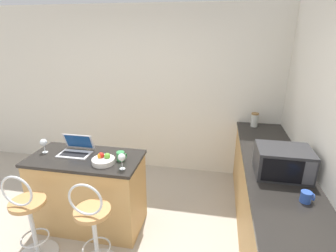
{
  "coord_description": "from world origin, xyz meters",
  "views": [
    {
      "loc": [
        1.02,
        -1.71,
        2.22
      ],
      "look_at": [
        0.39,
        1.57,
        1.0
      ],
      "focal_mm": 28.0,
      "sensor_mm": 36.0,
      "label": 1
    }
  ],
  "objects_px": {
    "bar_stool_near": "(30,219)",
    "laptop": "(76,148)",
    "mug_green": "(121,156)",
    "wine_glass_short": "(122,158)",
    "storage_jar": "(255,120)",
    "bar_stool_far": "(93,229)",
    "wine_glass_tall": "(44,143)",
    "microwave": "(283,162)",
    "mug_blue": "(306,197)",
    "fruit_bowl": "(103,160)"
  },
  "relations": [
    {
      "from": "bar_stool_near",
      "to": "mug_blue",
      "type": "height_order",
      "value": "bar_stool_near"
    },
    {
      "from": "microwave",
      "to": "wine_glass_tall",
      "type": "height_order",
      "value": "microwave"
    },
    {
      "from": "bar_stool_far",
      "to": "microwave",
      "type": "distance_m",
      "value": 1.91
    },
    {
      "from": "laptop",
      "to": "mug_blue",
      "type": "xyz_separation_m",
      "value": [
        2.3,
        -0.49,
        -0.01
      ]
    },
    {
      "from": "mug_blue",
      "to": "wine_glass_tall",
      "type": "distance_m",
      "value": 2.7
    },
    {
      "from": "bar_stool_far",
      "to": "storage_jar",
      "type": "xyz_separation_m",
      "value": [
        1.62,
        1.97,
        0.54
      ]
    },
    {
      "from": "mug_green",
      "to": "microwave",
      "type": "bearing_deg",
      "value": 0.29
    },
    {
      "from": "wine_glass_tall",
      "to": "mug_green",
      "type": "relative_size",
      "value": 1.56
    },
    {
      "from": "wine_glass_short",
      "to": "bar_stool_near",
      "type": "bearing_deg",
      "value": -154.58
    },
    {
      "from": "bar_stool_far",
      "to": "wine_glass_short",
      "type": "relative_size",
      "value": 5.9
    },
    {
      "from": "bar_stool_far",
      "to": "storage_jar",
      "type": "height_order",
      "value": "storage_jar"
    },
    {
      "from": "laptop",
      "to": "wine_glass_short",
      "type": "distance_m",
      "value": 0.7
    },
    {
      "from": "bar_stool_near",
      "to": "laptop",
      "type": "relative_size",
      "value": 2.84
    },
    {
      "from": "fruit_bowl",
      "to": "wine_glass_tall",
      "type": "distance_m",
      "value": 0.78
    },
    {
      "from": "bar_stool_far",
      "to": "microwave",
      "type": "height_order",
      "value": "microwave"
    },
    {
      "from": "mug_green",
      "to": "fruit_bowl",
      "type": "bearing_deg",
      "value": -147.55
    },
    {
      "from": "storage_jar",
      "to": "fruit_bowl",
      "type": "bearing_deg",
      "value": -138.66
    },
    {
      "from": "bar_stool_near",
      "to": "bar_stool_far",
      "type": "height_order",
      "value": "same"
    },
    {
      "from": "bar_stool_near",
      "to": "wine_glass_tall",
      "type": "height_order",
      "value": "wine_glass_tall"
    },
    {
      "from": "storage_jar",
      "to": "mug_green",
      "type": "distance_m",
      "value": 2.06
    },
    {
      "from": "wine_glass_short",
      "to": "wine_glass_tall",
      "type": "distance_m",
      "value": 1.03
    },
    {
      "from": "microwave",
      "to": "wine_glass_short",
      "type": "bearing_deg",
      "value": -173.07
    },
    {
      "from": "bar_stool_near",
      "to": "mug_green",
      "type": "xyz_separation_m",
      "value": [
        0.76,
        0.58,
        0.48
      ]
    },
    {
      "from": "bar_stool_near",
      "to": "mug_green",
      "type": "distance_m",
      "value": 1.07
    },
    {
      "from": "bar_stool_far",
      "to": "mug_blue",
      "type": "height_order",
      "value": "bar_stool_far"
    },
    {
      "from": "mug_blue",
      "to": "fruit_bowl",
      "type": "height_order",
      "value": "fruit_bowl"
    },
    {
      "from": "fruit_bowl",
      "to": "mug_green",
      "type": "height_order",
      "value": "fruit_bowl"
    },
    {
      "from": "bar_stool_far",
      "to": "fruit_bowl",
      "type": "bearing_deg",
      "value": 98.62
    },
    {
      "from": "laptop",
      "to": "mug_green",
      "type": "relative_size",
      "value": 3.35
    },
    {
      "from": "bar_stool_near",
      "to": "laptop",
      "type": "xyz_separation_m",
      "value": [
        0.2,
        0.66,
        0.49
      ]
    },
    {
      "from": "bar_stool_near",
      "to": "mug_blue",
      "type": "distance_m",
      "value": 2.55
    },
    {
      "from": "mug_green",
      "to": "laptop",
      "type": "bearing_deg",
      "value": 172.13
    },
    {
      "from": "laptop",
      "to": "fruit_bowl",
      "type": "height_order",
      "value": "laptop"
    },
    {
      "from": "wine_glass_short",
      "to": "laptop",
      "type": "bearing_deg",
      "value": 158.15
    },
    {
      "from": "fruit_bowl",
      "to": "wine_glass_tall",
      "type": "relative_size",
      "value": 1.45
    },
    {
      "from": "laptop",
      "to": "wine_glass_short",
      "type": "relative_size",
      "value": 2.08
    },
    {
      "from": "laptop",
      "to": "wine_glass_tall",
      "type": "xyz_separation_m",
      "value": [
        -0.36,
        -0.06,
        0.07
      ]
    },
    {
      "from": "bar_stool_near",
      "to": "fruit_bowl",
      "type": "relative_size",
      "value": 4.22
    },
    {
      "from": "bar_stool_near",
      "to": "mug_blue",
      "type": "bearing_deg",
      "value": 3.87
    },
    {
      "from": "wine_glass_short",
      "to": "storage_jar",
      "type": "bearing_deg",
      "value": 47.21
    },
    {
      "from": "mug_blue",
      "to": "wine_glass_short",
      "type": "xyz_separation_m",
      "value": [
        -1.66,
        0.23,
        0.08
      ]
    },
    {
      "from": "bar_stool_far",
      "to": "laptop",
      "type": "bearing_deg",
      "value": 126.01
    },
    {
      "from": "microwave",
      "to": "fruit_bowl",
      "type": "distance_m",
      "value": 1.8
    },
    {
      "from": "microwave",
      "to": "mug_blue",
      "type": "xyz_separation_m",
      "value": [
        0.11,
        -0.42,
        -0.09
      ]
    },
    {
      "from": "fruit_bowl",
      "to": "mug_green",
      "type": "xyz_separation_m",
      "value": [
        0.16,
        0.1,
        0.01
      ]
    },
    {
      "from": "wine_glass_tall",
      "to": "bar_stool_near",
      "type": "bearing_deg",
      "value": -74.34
    },
    {
      "from": "fruit_bowl",
      "to": "mug_blue",
      "type": "bearing_deg",
      "value": -9.29
    },
    {
      "from": "storage_jar",
      "to": "mug_green",
      "type": "bearing_deg",
      "value": -137.85
    },
    {
      "from": "storage_jar",
      "to": "wine_glass_tall",
      "type": "relative_size",
      "value": 1.23
    },
    {
      "from": "laptop",
      "to": "fruit_bowl",
      "type": "distance_m",
      "value": 0.44
    }
  ]
}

